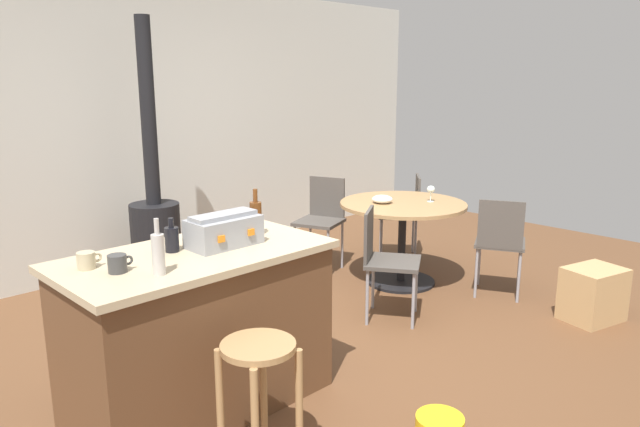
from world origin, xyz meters
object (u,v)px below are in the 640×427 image
Objects in this scene: toolbox at (224,230)px; bottle_0 at (256,218)px; cup_1 at (87,260)px; wood_stove at (155,221)px; folding_chair_left at (384,255)px; kitchen_island at (199,330)px; folding_chair_far at (322,216)px; folding_chair_near at (405,210)px; wooden_stool at (259,376)px; cardboard_box at (593,294)px; bottle_2 at (172,239)px; cup_0 at (118,263)px; dining_table at (403,221)px; bottle_1 at (158,253)px; serving_bowl at (382,199)px; folding_chair_right at (500,239)px; wine_glass at (431,190)px.

bottle_0 is at bearing 9.66° from toolbox.
bottle_0 is 0.98m from cup_1.
bottle_0 is at bearing -102.92° from wood_stove.
toolbox is (-1.52, -0.10, 0.50)m from folding_chair_left.
kitchen_island is 1.63× the size of folding_chair_far.
wooden_stool is at bearing -153.52° from folding_chair_near.
toolbox is (0.29, 0.64, 0.52)m from wooden_stool.
folding_chair_near is 0.94m from folding_chair_far.
folding_chair_far reaches higher than cardboard_box.
bottle_2 is at bearing -4.83° from cup_1.
cup_0 is 3.50m from cardboard_box.
folding_chair_left is 2.14m from wood_stove.
wood_stove is (-1.53, 1.59, -0.01)m from dining_table.
folding_chair_far is 2.43m from cardboard_box.
cup_1 is (-0.42, 0.78, 0.48)m from wooden_stool.
cup_1 is at bearing 121.88° from bottle_1.
bottle_1 is at bearing -171.95° from folding_chair_left.
kitchen_island is 2.39m from serving_bowl.
kitchen_island reaches higher than folding_chair_right.
dining_table is at bearing 111.63° from folding_chair_right.
cardboard_box is at bearing -98.01° from folding_chair_near.
serving_bowl is at bearing 27.48° from wooden_stool.
folding_chair_right is 3.24m from cup_0.
wooden_stool is 0.74m from bottle_1.
wooden_stool is at bearing -128.60° from bottle_0.
cup_1 reaches higher than wooden_stool.
folding_chair_near is at bearing 12.64° from cup_1.
bottle_2 is (-1.79, 0.00, 0.48)m from folding_chair_left.
cup_1 is (-0.71, 0.14, -0.05)m from toolbox.
folding_chair_near is (3.20, 1.59, 0.03)m from wooden_stool.
wood_stove is 18.90× the size of cup_1.
cardboard_box is at bearing -83.22° from wine_glass.
kitchen_island is at bearing -172.88° from wine_glass.
kitchen_island is at bearing -46.01° from bottle_2.
bottle_2 is at bearing -174.93° from wine_glass.
wood_stove reaches higher than folding_chair_right.
bottle_0 reaches higher than folding_chair_near.
bottle_0 is 1.55× the size of serving_bowl.
toolbox reaches higher than wooden_stool.
bottle_1 is at bearing -54.20° from cup_0.
bottle_0 is 0.65× the size of cardboard_box.
wooden_stool is 2.72m from serving_bowl.
wood_stove reaches higher than cardboard_box.
wooden_stool is at bearing -99.36° from kitchen_island.
wine_glass is (2.73, 0.24, -0.13)m from bottle_2.
folding_chair_right is 0.37× the size of wood_stove.
toolbox reaches higher than serving_bowl.
serving_bowl is 0.42× the size of cardboard_box.
bottle_2 is 1.29× the size of wine_glass.
bottle_2 is (-0.09, 0.09, 0.52)m from kitchen_island.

